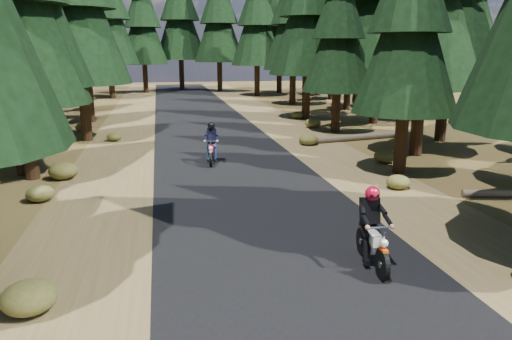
% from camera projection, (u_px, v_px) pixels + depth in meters
% --- Properties ---
extents(ground, '(120.00, 120.00, 0.00)m').
position_uv_depth(ground, '(267.00, 223.00, 13.34)').
color(ground, '#4A381A').
rests_on(ground, ground).
extents(road, '(6.00, 100.00, 0.01)m').
position_uv_depth(road, '(238.00, 177.00, 18.11)').
color(road, black).
rests_on(road, ground).
extents(shoulder_l, '(3.20, 100.00, 0.01)m').
position_uv_depth(shoulder_l, '(107.00, 183.00, 17.26)').
color(shoulder_l, brown).
rests_on(shoulder_l, ground).
extents(shoulder_r, '(3.20, 100.00, 0.01)m').
position_uv_depth(shoulder_r, '(357.00, 171.00, 18.96)').
color(shoulder_r, brown).
rests_on(shoulder_r, ground).
extents(log_near, '(6.07, 1.58, 0.32)m').
position_uv_depth(log_near, '(354.00, 138.00, 25.32)').
color(log_near, '#4C4233').
rests_on(log_near, ground).
extents(understory_shrubs, '(14.13, 30.82, 0.61)m').
position_uv_depth(understory_shrubs, '(248.00, 164.00, 18.98)').
color(understory_shrubs, '#474C1E').
rests_on(understory_shrubs, ground).
extents(rider_lead, '(0.74, 1.98, 1.73)m').
position_uv_depth(rider_lead, '(373.00, 241.00, 10.51)').
color(rider_lead, silver).
rests_on(rider_lead, road).
extents(rider_follow, '(0.84, 1.93, 1.66)m').
position_uv_depth(rider_follow, '(212.00, 150.00, 20.12)').
color(rider_follow, maroon).
rests_on(rider_follow, road).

